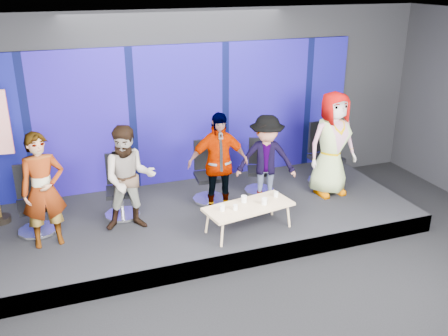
{
  "coord_description": "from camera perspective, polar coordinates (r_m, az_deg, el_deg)",
  "views": [
    {
      "loc": [
        -2.33,
        -4.82,
        4.08
      ],
      "look_at": [
        0.31,
        2.4,
        1.07
      ],
      "focal_mm": 40.0,
      "sensor_mm": 36.0,
      "label": 1
    }
  ],
  "objects": [
    {
      "name": "chair_c",
      "position": [
        8.8,
        -1.74,
        -1.53
      ],
      "size": [
        0.66,
        0.66,
        1.07
      ],
      "rotation": [
        0.0,
        0.0,
        -0.09
      ],
      "color": "silver",
      "rests_on": "riser"
    },
    {
      "name": "mug_a",
      "position": [
        7.55,
        -0.2,
        -4.56
      ],
      "size": [
        0.08,
        0.08,
        0.1
      ],
      "primitive_type": "cylinder",
      "color": "white",
      "rests_on": "coffee_table"
    },
    {
      "name": "coffee_table",
      "position": [
        7.76,
        2.83,
        -4.51
      ],
      "size": [
        1.46,
        0.81,
        0.43
      ],
      "rotation": [
        0.0,
        0.0,
        0.17
      ],
      "color": "tan",
      "rests_on": "riser"
    },
    {
      "name": "panelist_b",
      "position": [
        7.77,
        -10.79,
        -1.2
      ],
      "size": [
        0.9,
        0.74,
        1.68
      ],
      "primitive_type": "imported",
      "rotation": [
        0.0,
        0.0,
        -0.13
      ],
      "color": "black",
      "rests_on": "riser"
    },
    {
      "name": "mug_d",
      "position": [
        7.77,
        4.63,
        -3.81
      ],
      "size": [
        0.09,
        0.09,
        0.1
      ],
      "primitive_type": "cylinder",
      "color": "white",
      "rests_on": "coffee_table"
    },
    {
      "name": "riser",
      "position": [
        8.63,
        -2.16,
        -5.7
      ],
      "size": [
        7.0,
        3.0,
        0.3
      ],
      "primitive_type": "cube",
      "color": "black",
      "rests_on": "ground"
    },
    {
      "name": "backdrop",
      "position": [
        9.41,
        -5.04,
        6.04
      ],
      "size": [
        7.0,
        0.08,
        2.6
      ],
      "primitive_type": "cube",
      "color": "#060C4F",
      "rests_on": "riser"
    },
    {
      "name": "chair_d",
      "position": [
        9.19,
        4.07,
        -0.76
      ],
      "size": [
        0.72,
        0.72,
        0.98
      ],
      "rotation": [
        0.0,
        0.0,
        -0.38
      ],
      "color": "silver",
      "rests_on": "riser"
    },
    {
      "name": "chair_e",
      "position": [
        9.72,
        11.35,
        0.53
      ],
      "size": [
        0.69,
        0.69,
        1.17
      ],
      "rotation": [
        0.0,
        0.0,
        0.05
      ],
      "color": "silver",
      "rests_on": "riser"
    },
    {
      "name": "mug_b",
      "position": [
        7.58,
        1.32,
        -4.52
      ],
      "size": [
        0.07,
        0.07,
        0.08
      ],
      "primitive_type": "cylinder",
      "color": "white",
      "rests_on": "coffee_table"
    },
    {
      "name": "ground",
      "position": [
        6.73,
        4.74,
        -15.99
      ],
      "size": [
        10.0,
        10.0,
        0.0
      ],
      "primitive_type": "plane",
      "color": "black",
      "rests_on": "ground"
    },
    {
      "name": "mug_c",
      "position": [
        7.82,
        2.3,
        -3.56
      ],
      "size": [
        0.09,
        0.09,
        0.11
      ],
      "primitive_type": "cylinder",
      "color": "white",
      "rests_on": "coffee_table"
    },
    {
      "name": "panelist_e",
      "position": [
        9.07,
        12.25,
        2.71
      ],
      "size": [
        0.95,
        0.64,
        1.89
      ],
      "primitive_type": "imported",
      "rotation": [
        0.0,
        0.0,
        0.05
      ],
      "color": "black",
      "rests_on": "riser"
    },
    {
      "name": "chair_a",
      "position": [
        8.27,
        -20.8,
        -4.58
      ],
      "size": [
        0.66,
        0.66,
        1.07
      ],
      "rotation": [
        0.0,
        0.0,
        0.1
      ],
      "color": "silver",
      "rests_on": "riser"
    },
    {
      "name": "panelist_d",
      "position": [
        8.56,
        4.84,
        0.91
      ],
      "size": [
        1.17,
        0.92,
        1.59
      ],
      "primitive_type": "imported",
      "rotation": [
        0.0,
        0.0,
        -0.38
      ],
      "color": "black",
      "rests_on": "riser"
    },
    {
      "name": "chair_b",
      "position": [
        8.41,
        -11.67,
        -3.19
      ],
      "size": [
        0.66,
        0.66,
        1.04
      ],
      "rotation": [
        0.0,
        0.0,
        -0.13
      ],
      "color": "silver",
      "rests_on": "riser"
    },
    {
      "name": "mug_e",
      "position": [
        8.05,
        5.96,
        -3.0
      ],
      "size": [
        0.07,
        0.07,
        0.09
      ],
      "primitive_type": "cylinder",
      "color": "white",
      "rests_on": "coffee_table"
    },
    {
      "name": "panelist_a",
      "position": [
        7.62,
        -19.96,
        -2.43
      ],
      "size": [
        0.67,
        0.48,
        1.73
      ],
      "primitive_type": "imported",
      "rotation": [
        0.0,
        0.0,
        0.1
      ],
      "color": "black",
      "rests_on": "riser"
    },
    {
      "name": "panelist_c",
      "position": [
        8.16,
        -0.69,
        0.49
      ],
      "size": [
        1.05,
        0.52,
        1.73
      ],
      "primitive_type": "imported",
      "rotation": [
        0.0,
        0.0,
        -0.09
      ],
      "color": "black",
      "rests_on": "riser"
    },
    {
      "name": "room_walls",
      "position": [
        5.6,
        5.49,
        4.18
      ],
      "size": [
        10.02,
        8.02,
        3.51
      ],
      "color": "black",
      "rests_on": "ground"
    }
  ]
}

